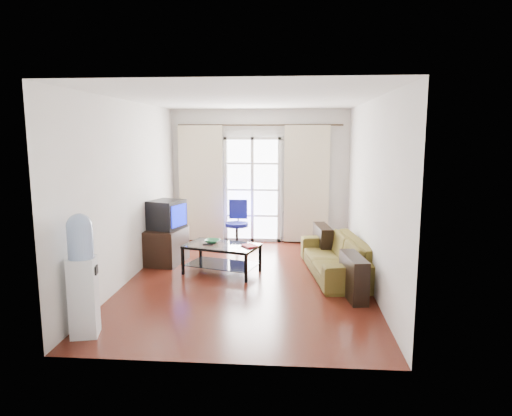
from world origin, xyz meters
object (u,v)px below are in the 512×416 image
(water_cooler, at_px, (82,273))
(sofa, at_px, (336,256))
(crt_tv, at_px, (166,214))
(task_chair, at_px, (237,233))
(tv_stand, at_px, (166,246))
(coffee_table, at_px, (222,255))

(water_cooler, bearing_deg, sofa, 26.50)
(crt_tv, xyz_separation_m, task_chair, (1.09, 1.17, -0.57))
(sofa, relative_size, tv_stand, 2.60)
(coffee_table, bearing_deg, tv_stand, 153.32)
(sofa, height_order, water_cooler, water_cooler)
(coffee_table, bearing_deg, sofa, 1.78)
(crt_tv, distance_m, task_chair, 1.69)
(sofa, xyz_separation_m, task_chair, (-1.77, 1.66, -0.02))
(coffee_table, height_order, tv_stand, tv_stand)
(sofa, bearing_deg, crt_tv, -107.85)
(sofa, distance_m, tv_stand, 2.90)
(tv_stand, bearing_deg, coffee_table, -19.04)
(coffee_table, height_order, crt_tv, crt_tv)
(coffee_table, distance_m, tv_stand, 1.18)
(crt_tv, bearing_deg, sofa, 9.74)
(crt_tv, bearing_deg, coffee_table, -8.01)
(water_cooler, bearing_deg, crt_tv, 74.86)
(coffee_table, distance_m, task_chair, 1.71)
(coffee_table, xyz_separation_m, crt_tv, (-1.05, 0.55, 0.54))
(task_chair, relative_size, water_cooler, 0.67)
(crt_tv, height_order, water_cooler, water_cooler)
(coffee_table, bearing_deg, task_chair, 88.67)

